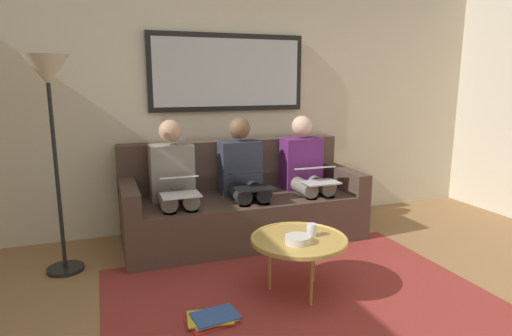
# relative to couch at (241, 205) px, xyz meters

# --- Properties ---
(wall_rear) EXTENTS (6.00, 0.12, 2.60)m
(wall_rear) POSITION_rel_couch_xyz_m (0.00, -0.48, 0.99)
(wall_rear) COLOR beige
(wall_rear) RESTS_ON ground_plane
(area_rug) EXTENTS (2.60, 1.80, 0.01)m
(area_rug) POSITION_rel_couch_xyz_m (0.00, 1.27, -0.31)
(area_rug) COLOR maroon
(area_rug) RESTS_ON ground_plane
(couch) EXTENTS (2.20, 0.90, 0.90)m
(couch) POSITION_rel_couch_xyz_m (0.00, 0.00, 0.00)
(couch) COLOR #4C382D
(couch) RESTS_ON ground_plane
(framed_mirror) EXTENTS (1.56, 0.05, 0.75)m
(framed_mirror) POSITION_rel_couch_xyz_m (0.00, -0.39, 1.24)
(framed_mirror) COLOR black
(coffee_table) EXTENTS (0.67, 0.67, 0.41)m
(coffee_table) POSITION_rel_couch_xyz_m (-0.03, 1.22, 0.08)
(coffee_table) COLOR tan
(coffee_table) RESTS_ON ground_plane
(cup) EXTENTS (0.07, 0.07, 0.09)m
(cup) POSITION_rel_couch_xyz_m (-0.13, 1.21, 0.14)
(cup) COLOR silver
(cup) RESTS_ON coffee_table
(bowl) EXTENTS (0.18, 0.18, 0.05)m
(bowl) POSITION_rel_couch_xyz_m (0.02, 1.30, 0.12)
(bowl) COLOR beige
(bowl) RESTS_ON coffee_table
(person_left) EXTENTS (0.38, 0.58, 1.14)m
(person_left) POSITION_rel_couch_xyz_m (-0.64, 0.07, 0.30)
(person_left) COLOR #66236B
(person_left) RESTS_ON couch
(laptop_silver) EXTENTS (0.32, 0.34, 0.14)m
(laptop_silver) POSITION_rel_couch_xyz_m (-0.64, 0.32, 0.32)
(laptop_silver) COLOR silver
(person_middle) EXTENTS (0.38, 0.58, 1.14)m
(person_middle) POSITION_rel_couch_xyz_m (0.00, 0.07, 0.30)
(person_middle) COLOR #2D3342
(person_middle) RESTS_ON couch
(laptop_black) EXTENTS (0.33, 0.34, 0.14)m
(laptop_black) POSITION_rel_couch_xyz_m (0.00, 0.32, 0.32)
(laptop_black) COLOR black
(person_right) EXTENTS (0.38, 0.58, 1.14)m
(person_right) POSITION_rel_couch_xyz_m (0.64, 0.07, 0.30)
(person_right) COLOR gray
(person_right) RESTS_ON couch
(laptop_white) EXTENTS (0.32, 0.36, 0.15)m
(laptop_white) POSITION_rel_couch_xyz_m (0.64, 0.31, 0.32)
(laptop_white) COLOR white
(magazine_stack) EXTENTS (0.34, 0.26, 0.04)m
(magazine_stack) POSITION_rel_couch_xyz_m (0.64, 1.39, -0.29)
(magazine_stack) COLOR red
(magazine_stack) RESTS_ON ground_plane
(standing_lamp) EXTENTS (0.32, 0.32, 1.66)m
(standing_lamp) POSITION_rel_couch_xyz_m (1.55, 0.27, 1.06)
(standing_lamp) COLOR black
(standing_lamp) RESTS_ON ground_plane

